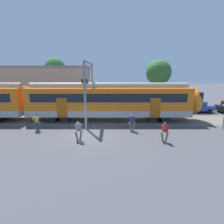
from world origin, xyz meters
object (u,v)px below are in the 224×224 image
commuter_train (34,101)px  pedestrian_grey (79,129)px  pedestrian_red (165,131)px  pedestrian_navy (132,121)px  parked_car_blue (198,107)px  pedestrian_yellow (37,121)px

commuter_train → pedestrian_grey: (6.20, -6.36, -1.29)m
pedestrian_grey → pedestrian_red: same height
commuter_train → pedestrian_navy: (10.76, -3.92, -1.29)m
pedestrian_grey → parked_car_blue: pedestrian_grey is taller
commuter_train → pedestrian_grey: bearing=-45.7°
pedestrian_yellow → parked_car_blue: 20.71m
commuter_train → pedestrian_navy: bearing=-20.0°
parked_car_blue → commuter_train: bearing=-168.5°
commuter_train → parked_car_blue: (20.87, 4.23, -1.47)m
pedestrian_navy → parked_car_blue: 12.99m
pedestrian_grey → pedestrian_red: bearing=-2.3°
pedestrian_grey → pedestrian_yellow: bearing=150.0°
pedestrian_red → parked_car_blue: bearing=54.2°
pedestrian_yellow → pedestrian_grey: (4.41, -2.55, -0.03)m
pedestrian_yellow → pedestrian_red: same height
pedestrian_yellow → pedestrian_grey: same height
pedestrian_yellow → pedestrian_grey: size_ratio=1.00×
pedestrian_navy → pedestrian_red: size_ratio=1.00×
commuter_train → pedestrian_red: 14.67m
parked_car_blue → pedestrian_navy: bearing=-141.1°
commuter_train → parked_car_blue: size_ratio=9.35×
pedestrian_yellow → commuter_train: bearing=115.1°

